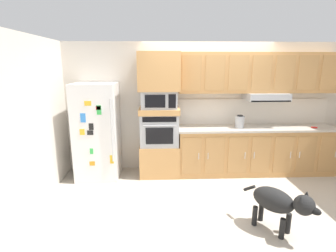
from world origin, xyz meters
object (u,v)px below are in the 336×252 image
microwave (159,99)px  dog (279,202)px  built_in_oven (159,129)px  electric_kettle (240,122)px  refrigerator (97,131)px  screwdriver (314,127)px

microwave → dog: microwave is taller
built_in_oven → electric_kettle: size_ratio=2.92×
built_in_oven → electric_kettle: 1.52m
refrigerator → electric_kettle: size_ratio=7.33×
built_in_oven → microwave: microwave is taller
refrigerator → screwdriver: refrigerator is taller
built_in_oven → dog: (1.48, -1.90, -0.48)m
refrigerator → microwave: 1.29m
electric_kettle → built_in_oven: bearing=178.2°
refrigerator → built_in_oven: size_ratio=2.51×
refrigerator → screwdriver: 4.05m
refrigerator → dog: 3.23m
screwdriver → electric_kettle: 1.40m
built_in_oven → screwdriver: built_in_oven is taller
electric_kettle → screwdriver: bearing=-3.7°
microwave → screwdriver: size_ratio=3.95×
refrigerator → built_in_oven: bearing=3.4°
dog → microwave: bearing=178.7°
electric_kettle → microwave: bearing=178.2°
refrigerator → built_in_oven: refrigerator is taller
microwave → built_in_oven: bearing=179.2°
built_in_oven → screwdriver: 2.91m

